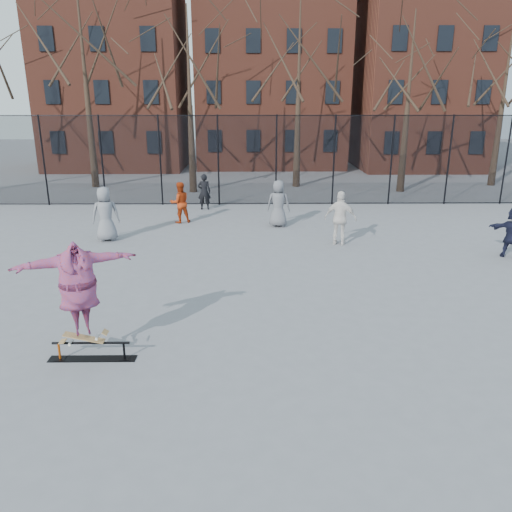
{
  "coord_description": "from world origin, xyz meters",
  "views": [
    {
      "loc": [
        0.02,
        -9.61,
        4.75
      ],
      "look_at": [
        0.15,
        1.5,
        1.19
      ],
      "focal_mm": 35.0,
      "sensor_mm": 36.0,
      "label": 1
    }
  ],
  "objects_px": {
    "skateboard": "(84,340)",
    "skate_rail": "(92,352)",
    "bystander_red": "(180,203)",
    "bystander_extra": "(278,204)",
    "bystander_white": "(340,218)",
    "bystander_black": "(204,192)",
    "bystander_grey": "(105,214)",
    "skater": "(79,293)"
  },
  "relations": [
    {
      "from": "bystander_red",
      "to": "bystander_white",
      "type": "relative_size",
      "value": 0.89
    },
    {
      "from": "skate_rail",
      "to": "skater",
      "type": "bearing_deg",
      "value": 180.0
    },
    {
      "from": "bystander_black",
      "to": "bystander_white",
      "type": "xyz_separation_m",
      "value": [
        5.0,
        -5.56,
        0.12
      ]
    },
    {
      "from": "skate_rail",
      "to": "bystander_extra",
      "type": "bearing_deg",
      "value": 68.02
    },
    {
      "from": "skate_rail",
      "to": "bystander_extra",
      "type": "xyz_separation_m",
      "value": [
        4.07,
        10.09,
        0.75
      ]
    },
    {
      "from": "bystander_white",
      "to": "bystander_extra",
      "type": "height_order",
      "value": "bystander_white"
    },
    {
      "from": "skate_rail",
      "to": "bystander_white",
      "type": "height_order",
      "value": "bystander_white"
    },
    {
      "from": "skate_rail",
      "to": "skateboard",
      "type": "xyz_separation_m",
      "value": [
        -0.11,
        0.0,
        0.27
      ]
    },
    {
      "from": "skateboard",
      "to": "skater",
      "type": "relative_size",
      "value": 0.37
    },
    {
      "from": "bystander_red",
      "to": "skate_rail",
      "type": "bearing_deg",
      "value": 66.47
    },
    {
      "from": "bystander_red",
      "to": "skateboard",
      "type": "bearing_deg",
      "value": 65.85
    },
    {
      "from": "skateboard",
      "to": "bystander_white",
      "type": "distance_m",
      "value": 9.77
    },
    {
      "from": "skateboard",
      "to": "skater",
      "type": "distance_m",
      "value": 0.94
    },
    {
      "from": "bystander_red",
      "to": "bystander_black",
      "type": "bearing_deg",
      "value": -129.18
    },
    {
      "from": "skateboard",
      "to": "bystander_white",
      "type": "bearing_deg",
      "value": 51.23
    },
    {
      "from": "skater",
      "to": "bystander_grey",
      "type": "bearing_deg",
      "value": 78.73
    },
    {
      "from": "skate_rail",
      "to": "bystander_black",
      "type": "distance_m",
      "value": 13.22
    },
    {
      "from": "bystander_red",
      "to": "bystander_extra",
      "type": "distance_m",
      "value": 3.87
    },
    {
      "from": "bystander_black",
      "to": "bystander_white",
      "type": "height_order",
      "value": "bystander_white"
    },
    {
      "from": "skate_rail",
      "to": "bystander_black",
      "type": "bearing_deg",
      "value": 85.67
    },
    {
      "from": "bystander_red",
      "to": "bystander_extra",
      "type": "height_order",
      "value": "bystander_extra"
    },
    {
      "from": "bystander_grey",
      "to": "bystander_extra",
      "type": "height_order",
      "value": "bystander_grey"
    },
    {
      "from": "bystander_grey",
      "to": "bystander_red",
      "type": "bearing_deg",
      "value": -144.83
    },
    {
      "from": "skater",
      "to": "bystander_extra",
      "type": "relative_size",
      "value": 1.23
    },
    {
      "from": "bystander_grey",
      "to": "bystander_red",
      "type": "relative_size",
      "value": 1.17
    },
    {
      "from": "bystander_extra",
      "to": "skateboard",
      "type": "bearing_deg",
      "value": 74.79
    },
    {
      "from": "bystander_black",
      "to": "bystander_white",
      "type": "relative_size",
      "value": 0.86
    },
    {
      "from": "bystander_black",
      "to": "bystander_grey",
      "type": "bearing_deg",
      "value": 59.18
    },
    {
      "from": "skate_rail",
      "to": "bystander_red",
      "type": "bearing_deg",
      "value": 88.62
    },
    {
      "from": "skate_rail",
      "to": "skater",
      "type": "height_order",
      "value": "skater"
    },
    {
      "from": "skateboard",
      "to": "bystander_black",
      "type": "bearing_deg",
      "value": 85.17
    },
    {
      "from": "bystander_grey",
      "to": "bystander_black",
      "type": "relative_size",
      "value": 1.2
    },
    {
      "from": "bystander_extra",
      "to": "skater",
      "type": "bearing_deg",
      "value": 74.79
    },
    {
      "from": "bystander_black",
      "to": "bystander_extra",
      "type": "relative_size",
      "value": 0.88
    },
    {
      "from": "bystander_black",
      "to": "bystander_white",
      "type": "bearing_deg",
      "value": 131.6
    },
    {
      "from": "bystander_grey",
      "to": "bystander_white",
      "type": "relative_size",
      "value": 1.03
    },
    {
      "from": "bystander_red",
      "to": "bystander_grey",
      "type": "bearing_deg",
      "value": 27.25
    },
    {
      "from": "skate_rail",
      "to": "skateboard",
      "type": "bearing_deg",
      "value": 180.0
    },
    {
      "from": "skateboard",
      "to": "skate_rail",
      "type": "bearing_deg",
      "value": 0.0
    },
    {
      "from": "bystander_white",
      "to": "bystander_extra",
      "type": "bearing_deg",
      "value": -33.03
    },
    {
      "from": "skateboard",
      "to": "skater",
      "type": "xyz_separation_m",
      "value": [
        0.0,
        0.0,
        0.94
      ]
    },
    {
      "from": "bystander_white",
      "to": "skater",
      "type": "bearing_deg",
      "value": 70.46
    }
  ]
}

